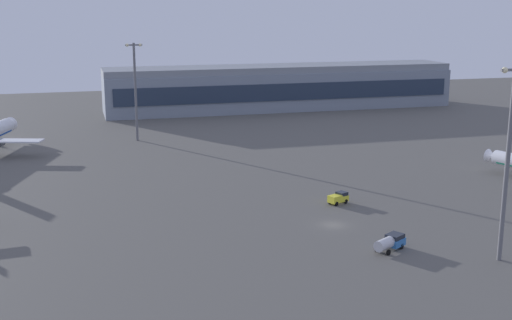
{
  "coord_description": "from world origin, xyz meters",
  "views": [
    {
      "loc": [
        -43.31,
        -104.41,
        37.98
      ],
      "look_at": [
        -4.13,
        36.39,
        4.0
      ],
      "focal_mm": 46.44,
      "sensor_mm": 36.0,
      "label": 1
    }
  ],
  "objects_px": {
    "apron_light_west": "(135,86)",
    "apron_light_central": "(508,154)",
    "fuel_truck": "(390,242)",
    "maintenance_van": "(338,198)"
  },
  "relations": [
    {
      "from": "maintenance_van",
      "to": "apron_light_west",
      "type": "xyz_separation_m",
      "value": [
        -31.93,
        74.62,
        14.69
      ]
    },
    {
      "from": "apron_light_central",
      "to": "fuel_truck",
      "type": "bearing_deg",
      "value": 149.8
    },
    {
      "from": "apron_light_west",
      "to": "apron_light_central",
      "type": "height_order",
      "value": "apron_light_central"
    },
    {
      "from": "maintenance_van",
      "to": "apron_light_central",
      "type": "height_order",
      "value": "apron_light_central"
    },
    {
      "from": "maintenance_van",
      "to": "fuel_truck",
      "type": "relative_size",
      "value": 0.71
    },
    {
      "from": "maintenance_van",
      "to": "apron_light_west",
      "type": "height_order",
      "value": "apron_light_west"
    },
    {
      "from": "apron_light_west",
      "to": "apron_light_central",
      "type": "xyz_separation_m",
      "value": [
        44.26,
        -108.95,
        0.87
      ]
    },
    {
      "from": "maintenance_van",
      "to": "apron_light_west",
      "type": "distance_m",
      "value": 82.48
    },
    {
      "from": "fuel_truck",
      "to": "apron_light_central",
      "type": "bearing_deg",
      "value": 28.79
    },
    {
      "from": "maintenance_van",
      "to": "apron_light_central",
      "type": "bearing_deg",
      "value": -4.38
    }
  ]
}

